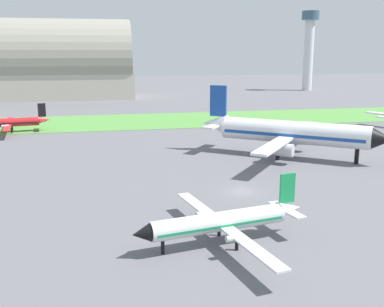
# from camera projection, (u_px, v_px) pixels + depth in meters

# --- Properties ---
(ground_plane) EXTENTS (600.00, 600.00, 0.00)m
(ground_plane) POSITION_uv_depth(u_px,v_px,m) (242.00, 191.00, 58.94)
(ground_plane) COLOR slate
(grass_taxiway_strip) EXTENTS (360.00, 28.00, 0.08)m
(grass_taxiway_strip) POSITION_uv_depth(u_px,v_px,m) (166.00, 120.00, 120.43)
(grass_taxiway_strip) COLOR #549342
(grass_taxiway_strip) RESTS_ON ground_plane
(airplane_foreground_turboprop) EXTENTS (17.41, 20.24, 6.10)m
(airplane_foreground_turboprop) POSITION_uv_depth(u_px,v_px,m) (222.00, 221.00, 42.33)
(airplane_foreground_turboprop) COLOR silver
(airplane_foreground_turboprop) RESTS_ON ground_plane
(airplane_midfield_jet) EXTENTS (28.23, 27.74, 11.84)m
(airplane_midfield_jet) POSITION_uv_depth(u_px,v_px,m) (290.00, 133.00, 77.42)
(airplane_midfield_jet) COLOR white
(airplane_midfield_jet) RESTS_ON ground_plane
(airplane_taxiing_turboprop) EXTENTS (18.07, 21.05, 6.31)m
(airplane_taxiing_turboprop) POSITION_uv_depth(u_px,v_px,m) (8.00, 122.00, 101.85)
(airplane_taxiing_turboprop) COLOR red
(airplane_taxiing_turboprop) RESTS_ON ground_plane
(hangar_distant) EXTENTS (61.77, 29.52, 30.38)m
(hangar_distant) POSITION_uv_depth(u_px,v_px,m) (52.00, 65.00, 176.81)
(hangar_distant) COLOR #B2AD9E
(hangar_distant) RESTS_ON ground_plane
(control_tower) EXTENTS (8.00, 8.00, 36.30)m
(control_tower) POSITION_uv_depth(u_px,v_px,m) (309.00, 44.00, 211.83)
(control_tower) COLOR silver
(control_tower) RESTS_ON ground_plane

